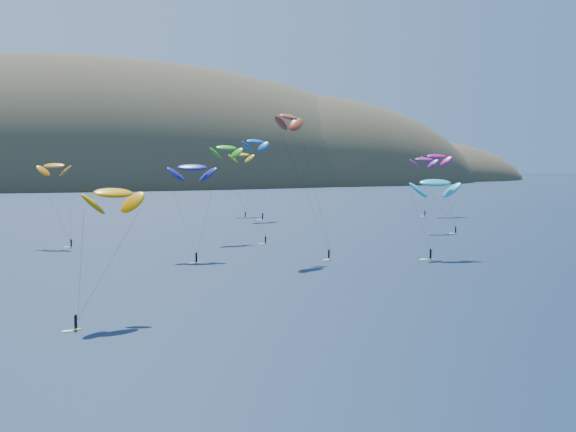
# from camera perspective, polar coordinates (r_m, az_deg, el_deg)

# --- Properties ---
(island) EXTENTS (730.00, 300.00, 210.00)m
(island) POSITION_cam_1_polar(r_m,az_deg,el_deg) (610.99, -13.16, 1.26)
(island) COLOR #3D3526
(island) RESTS_ON ground
(kitesurfer_1) EXTENTS (8.04, 9.80, 18.93)m
(kitesurfer_1) POSITION_cam_1_polar(r_m,az_deg,el_deg) (176.09, -16.30, 3.44)
(kitesurfer_1) COLOR #C7FF1C
(kitesurfer_1) RESTS_ON ground
(kitesurfer_2) EXTENTS (10.31, 10.08, 16.55)m
(kitesurfer_2) POSITION_cam_1_polar(r_m,az_deg,el_deg) (94.75, -12.33, 1.60)
(kitesurfer_2) COLOR #C7FF1C
(kitesurfer_2) RESTS_ON ground
(kitesurfer_3) EXTENTS (10.23, 13.54, 22.95)m
(kitesurfer_3) POSITION_cam_1_polar(r_m,az_deg,el_deg) (180.62, -4.41, 4.85)
(kitesurfer_3) COLOR #C7FF1C
(kitesurfer_3) RESTS_ON ground
(kitesurfer_4) EXTENTS (11.03, 8.32, 26.34)m
(kitesurfer_4) POSITION_cam_1_polar(r_m,az_deg,el_deg) (243.51, -2.34, 5.31)
(kitesurfer_4) COLOR #C7FF1C
(kitesurfer_4) RESTS_ON ground
(kitesurfer_5) EXTENTS (9.98, 8.15, 16.38)m
(kitesurfer_5) POSITION_cam_1_polar(r_m,az_deg,el_deg) (152.31, 10.41, 2.34)
(kitesurfer_5) COLOR #C7FF1C
(kitesurfer_5) RESTS_ON ground
(kitesurfer_6) EXTENTS (7.90, 11.92, 20.20)m
(kitesurfer_6) POSITION_cam_1_polar(r_m,az_deg,el_deg) (206.07, 9.65, 3.98)
(kitesurfer_6) COLOR #C7FF1C
(kitesurfer_6) RESTS_ON ground
(kitesurfer_8) EXTENTS (11.96, 5.76, 22.02)m
(kitesurfer_8) POSITION_cam_1_polar(r_m,az_deg,el_deg) (263.84, 10.52, 4.19)
(kitesurfer_8) COLOR #C7FF1C
(kitesurfer_8) RESTS_ON ground
(kitesurfer_9) EXTENTS (10.69, 10.66, 28.35)m
(kitesurfer_9) POSITION_cam_1_polar(r_m,az_deg,el_deg) (148.54, 0.05, 7.04)
(kitesurfer_9) COLOR #C7FF1C
(kitesurfer_9) RESTS_ON ground
(kitesurfer_10) EXTENTS (9.13, 12.54, 19.07)m
(kitesurfer_10) POSITION_cam_1_polar(r_m,az_deg,el_deg) (149.97, -6.84, 3.43)
(kitesurfer_10) COLOR #C7FF1C
(kitesurfer_10) RESTS_ON ground
(kitesurfer_11) EXTENTS (8.28, 13.29, 21.97)m
(kitesurfer_11) POSITION_cam_1_polar(r_m,az_deg,el_deg) (260.33, -3.34, 4.37)
(kitesurfer_11) COLOR #C7FF1C
(kitesurfer_11) RESTS_ON ground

